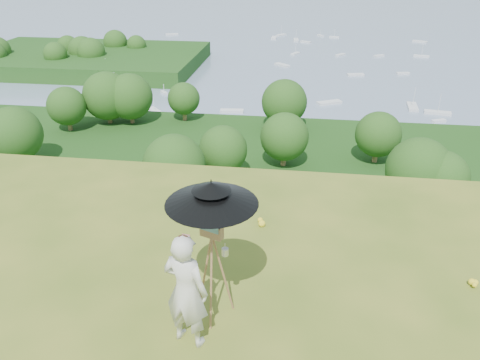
# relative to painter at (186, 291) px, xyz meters

# --- Properties ---
(forest_slope) EXTENTS (140.00, 56.00, 22.00)m
(forest_slope) POSITION_rel_painter_xyz_m (-0.42, 33.74, -29.88)
(forest_slope) COLOR #143C10
(forest_slope) RESTS_ON bay_water
(shoreline_tier) EXTENTS (170.00, 28.00, 8.00)m
(shoreline_tier) POSITION_rel_painter_xyz_m (-0.42, 73.74, -36.88)
(shoreline_tier) COLOR gray
(shoreline_tier) RESTS_ON bay_water
(bay_water) EXTENTS (700.00, 700.00, 0.00)m
(bay_water) POSITION_rel_painter_xyz_m (-0.42, 238.74, -34.88)
(bay_water) COLOR #768DA9
(bay_water) RESTS_ON ground
(peninsula) EXTENTS (90.00, 60.00, 12.00)m
(peninsula) POSITION_rel_painter_xyz_m (-75.42, 153.74, -29.88)
(peninsula) COLOR #143C10
(peninsula) RESTS_ON bay_water
(slope_trees) EXTENTS (110.00, 50.00, 6.00)m
(slope_trees) POSITION_rel_painter_xyz_m (-0.42, 33.74, -15.88)
(slope_trees) COLOR #1F4F17
(slope_trees) RESTS_ON forest_slope
(harbor_town) EXTENTS (110.00, 22.00, 5.00)m
(harbor_town) POSITION_rel_painter_xyz_m (-0.42, 73.74, -30.38)
(harbor_town) COLOR silver
(harbor_town) RESTS_ON shoreline_tier
(moored_boats) EXTENTS (140.00, 140.00, 0.70)m
(moored_boats) POSITION_rel_painter_xyz_m (-12.92, 159.74, -34.53)
(moored_boats) COLOR silver
(moored_boats) RESTS_ON bay_water
(painter) EXTENTS (0.73, 0.59, 1.76)m
(painter) POSITION_rel_painter_xyz_m (0.00, 0.00, 0.00)
(painter) COLOR silver
(painter) RESTS_ON ground
(field_easel) EXTENTS (0.85, 0.85, 1.73)m
(field_easel) POSITION_rel_painter_xyz_m (0.26, 0.55, -0.01)
(field_easel) COLOR olive
(field_easel) RESTS_ON ground
(sun_umbrella) EXTENTS (1.57, 1.57, 0.84)m
(sun_umbrella) POSITION_rel_painter_xyz_m (0.27, 0.58, 0.96)
(sun_umbrella) COLOR black
(sun_umbrella) RESTS_ON field_easel
(painter_cap) EXTENTS (0.21, 0.24, 0.10)m
(painter_cap) POSITION_rel_painter_xyz_m (0.00, 0.00, 0.83)
(painter_cap) COLOR #D47674
(painter_cap) RESTS_ON painter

